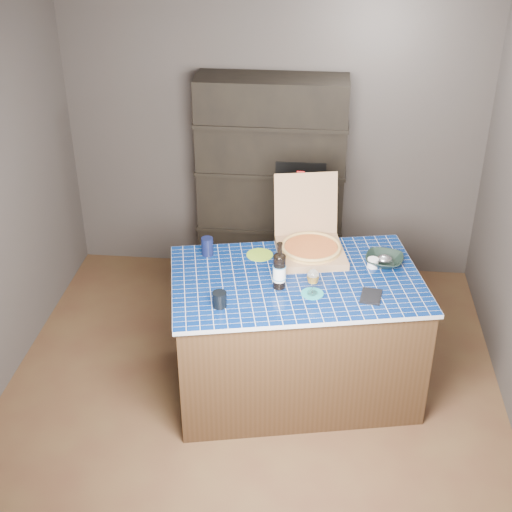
# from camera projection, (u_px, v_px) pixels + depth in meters

# --- Properties ---
(room) EXTENTS (3.50, 3.50, 3.50)m
(room) POSITION_uv_depth(u_px,v_px,m) (252.00, 232.00, 4.45)
(room) COLOR brown
(room) RESTS_ON ground
(shelving_unit) EXTENTS (1.20, 0.41, 1.80)m
(shelving_unit) POSITION_uv_depth(u_px,v_px,m) (272.00, 184.00, 5.94)
(shelving_unit) COLOR black
(shelving_unit) RESTS_ON floor
(kitchen_island) EXTENTS (1.81, 1.35, 0.89)m
(kitchen_island) POSITION_uv_depth(u_px,v_px,m) (295.00, 334.00, 4.88)
(kitchen_island) COLOR #412A19
(kitchen_island) RESTS_ON floor
(pizza_box) EXTENTS (0.54, 0.62, 0.49)m
(pizza_box) POSITION_uv_depth(u_px,v_px,m) (310.00, 245.00, 4.90)
(pizza_box) COLOR #A17A53
(pizza_box) RESTS_ON kitchen_island
(mead_bottle) EXTENTS (0.09, 0.09, 0.32)m
(mead_bottle) POSITION_uv_depth(u_px,v_px,m) (279.00, 270.00, 4.50)
(mead_bottle) COLOR black
(mead_bottle) RESTS_ON kitchen_island
(teal_trivet) EXTENTS (0.14, 0.14, 0.01)m
(teal_trivet) POSITION_uv_depth(u_px,v_px,m) (312.00, 294.00, 4.49)
(teal_trivet) COLOR teal
(teal_trivet) RESTS_ON kitchen_island
(wine_glass) EXTENTS (0.08, 0.08, 0.17)m
(wine_glass) POSITION_uv_depth(u_px,v_px,m) (313.00, 277.00, 4.43)
(wine_glass) COLOR white
(wine_glass) RESTS_ON teal_trivet
(tumbler) EXTENTS (0.09, 0.09, 0.10)m
(tumbler) POSITION_uv_depth(u_px,v_px,m) (220.00, 299.00, 4.34)
(tumbler) COLOR black
(tumbler) RESTS_ON kitchen_island
(dvd_case) EXTENTS (0.15, 0.19, 0.01)m
(dvd_case) POSITION_uv_depth(u_px,v_px,m) (371.00, 296.00, 4.45)
(dvd_case) COLOR black
(dvd_case) RESTS_ON kitchen_island
(bowl) EXTENTS (0.30, 0.30, 0.06)m
(bowl) POSITION_uv_depth(u_px,v_px,m) (384.00, 260.00, 4.80)
(bowl) COLOR black
(bowl) RESTS_ON kitchen_island
(foil_contents) EXTENTS (0.11, 0.09, 0.05)m
(foil_contents) POSITION_uv_depth(u_px,v_px,m) (384.00, 259.00, 4.79)
(foil_contents) COLOR #A2A4AD
(foil_contents) RESTS_ON bowl
(white_jar) EXTENTS (0.07, 0.07, 0.06)m
(white_jar) POSITION_uv_depth(u_px,v_px,m) (373.00, 263.00, 4.76)
(white_jar) COLOR white
(white_jar) RESTS_ON kitchen_island
(navy_cup) EXTENTS (0.08, 0.08, 0.13)m
(navy_cup) POSITION_uv_depth(u_px,v_px,m) (207.00, 246.00, 4.89)
(navy_cup) COLOR black
(navy_cup) RESTS_ON kitchen_island
(green_trivet) EXTENTS (0.18, 0.18, 0.01)m
(green_trivet) POSITION_uv_depth(u_px,v_px,m) (260.00, 255.00, 4.92)
(green_trivet) COLOR #82B526
(green_trivet) RESTS_ON kitchen_island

